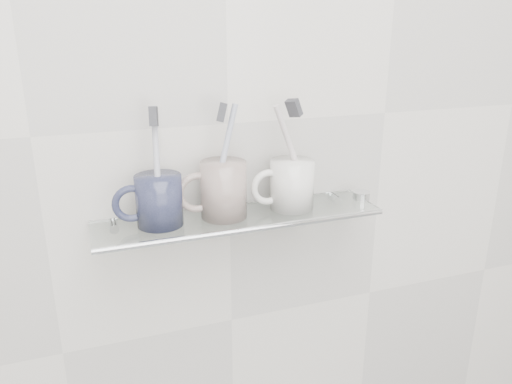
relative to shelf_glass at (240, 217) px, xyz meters
name	(u,v)px	position (x,y,z in m)	size (l,w,h in m)	color
wall_back	(228,124)	(0.00, 0.06, 0.15)	(2.50, 2.50, 0.00)	beige
shelf_glass	(240,217)	(0.00, 0.00, 0.00)	(0.50, 0.12, 0.01)	silver
shelf_rail	(250,229)	(0.00, -0.06, 0.00)	(0.01, 0.01, 0.50)	silver
bracket_left	(114,229)	(-0.21, 0.05, -0.01)	(0.02, 0.02, 0.03)	silver
bracket_right	(334,201)	(0.21, 0.05, -0.01)	(0.02, 0.02, 0.03)	silver
mug_left	(159,200)	(-0.14, 0.00, 0.05)	(0.08, 0.08, 0.09)	black
mug_left_handle	(132,204)	(-0.18, 0.00, 0.05)	(0.06, 0.06, 0.01)	black
toothbrush_left	(157,166)	(-0.14, 0.00, 0.10)	(0.01, 0.01, 0.19)	#AAA8BA
bristles_left	(154,116)	(-0.14, 0.00, 0.19)	(0.01, 0.02, 0.03)	#35363A
mug_center	(224,190)	(-0.03, 0.00, 0.05)	(0.08, 0.08, 0.10)	beige
mug_center_handle	(197,193)	(-0.07, 0.00, 0.05)	(0.07, 0.07, 0.01)	beige
toothbrush_center	(223,160)	(-0.03, 0.00, 0.10)	(0.01, 0.01, 0.19)	#909AB7
bristles_center	(222,112)	(-0.03, 0.00, 0.19)	(0.01, 0.02, 0.03)	#35363A
mug_right	(292,184)	(0.10, 0.00, 0.05)	(0.08, 0.08, 0.09)	white
mug_right_handle	(268,187)	(0.05, 0.00, 0.05)	(0.07, 0.07, 0.01)	white
toothbrush_right	(293,154)	(0.10, 0.00, 0.10)	(0.01, 0.01, 0.19)	beige
bristles_right	(294,108)	(0.10, 0.00, 0.19)	(0.01, 0.02, 0.03)	#35363A
chrome_cap	(361,195)	(0.24, 0.00, 0.01)	(0.03, 0.03, 0.01)	silver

